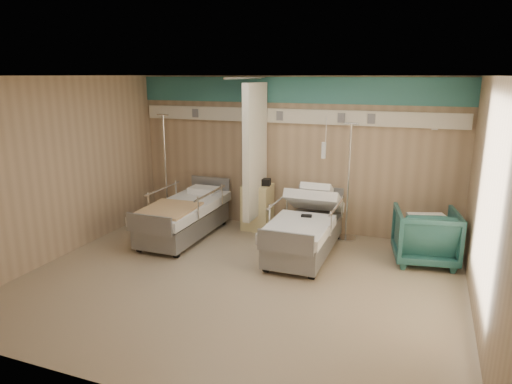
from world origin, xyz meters
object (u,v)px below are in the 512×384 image
bedside_cabinet (257,207)px  iv_stand_right (347,216)px  visitor_armchair (425,236)px  iv_stand_left (167,200)px  bed_left (184,220)px  bed_right (305,235)px

bedside_cabinet → iv_stand_right: size_ratio=0.42×
bedside_cabinet → visitor_armchair: size_ratio=0.91×
iv_stand_right → iv_stand_left: size_ratio=0.97×
iv_stand_right → bedside_cabinet: bearing=-178.6°
bed_left → visitor_armchair: size_ratio=2.32×
bed_left → iv_stand_left: (-0.79, 0.73, 0.12)m
bed_right → iv_stand_right: (0.50, 0.94, 0.10)m
visitor_armchair → iv_stand_right: size_ratio=0.46×
bedside_cabinet → visitor_armchair: 3.01m
bedside_cabinet → bed_right: bearing=-38.0°
bedside_cabinet → iv_stand_left: (-1.84, -0.17, 0.01)m
visitor_armchair → iv_stand_left: bearing=-14.9°
bed_right → visitor_armchair: (1.81, 0.35, 0.11)m
bedside_cabinet → iv_stand_right: 1.65m
iv_stand_right → iv_stand_left: iv_stand_left is taller
iv_stand_right → iv_stand_left: bearing=-176.6°
iv_stand_left → visitor_armchair: bearing=-4.6°
visitor_armchair → bedside_cabinet: bearing=-20.9°
bed_right → iv_stand_left: 3.08m
iv_stand_right → visitor_armchair: bearing=-24.5°
visitor_armchair → iv_stand_right: (-1.31, 0.60, -0.01)m
iv_stand_right → bed_left: bearing=-160.8°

